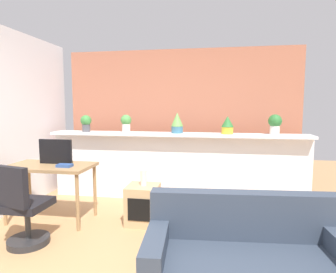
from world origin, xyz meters
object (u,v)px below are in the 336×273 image
at_px(office_chair, 23,212).
at_px(couch, 247,267).
at_px(potted_plant_1, 126,123).
at_px(potted_plant_2, 177,123).
at_px(vase_on_shelf, 143,178).
at_px(potted_plant_0, 86,123).
at_px(potted_plant_4, 275,123).
at_px(potted_plant_3, 227,125).
at_px(tv_monitor, 56,152).
at_px(side_cube_shelf, 143,204).
at_px(book_on_desk, 65,166).
at_px(desk, 50,171).

height_order(office_chair, couch, office_chair).
bearing_deg(potted_plant_1, potted_plant_2, 2.52).
bearing_deg(vase_on_shelf, potted_plant_0, 142.69).
height_order(potted_plant_1, potted_plant_4, potted_plant_4).
distance_m(potted_plant_0, potted_plant_4, 2.98).
relative_size(potted_plant_2, couch, 0.20).
bearing_deg(potted_plant_0, potted_plant_4, 1.04).
distance_m(potted_plant_0, potted_plant_1, 0.69).
distance_m(potted_plant_3, vase_on_shelf, 1.56).
bearing_deg(potted_plant_3, tv_monitor, -156.90).
bearing_deg(vase_on_shelf, side_cube_shelf, -121.35).
height_order(book_on_desk, couch, couch).
relative_size(office_chair, couch, 0.56).
distance_m(potted_plant_3, desk, 2.60).
xyz_separation_m(desk, couch, (2.40, -1.21, -0.38)).
height_order(office_chair, vase_on_shelf, office_chair).
xyz_separation_m(office_chair, couch, (2.29, -0.50, -0.11)).
xyz_separation_m(potted_plant_3, potted_plant_4, (0.70, 0.04, 0.03)).
relative_size(potted_plant_3, side_cube_shelf, 0.55).
bearing_deg(vase_on_shelf, potted_plant_2, 72.18).
bearing_deg(office_chair, book_on_desk, 76.71).
bearing_deg(tv_monitor, potted_plant_1, 54.45).
relative_size(vase_on_shelf, book_on_desk, 1.06).
xyz_separation_m(potted_plant_4, vase_on_shelf, (-1.77, -0.98, -0.66)).
bearing_deg(potted_plant_2, office_chair, -128.79).
bearing_deg(couch, tv_monitor, 151.32).
height_order(potted_plant_3, vase_on_shelf, potted_plant_3).
relative_size(potted_plant_0, potted_plant_1, 0.96).
height_order(potted_plant_2, desk, potted_plant_2).
xyz_separation_m(potted_plant_1, potted_plant_3, (1.60, 0.02, -0.02)).
relative_size(book_on_desk, couch, 0.11).
relative_size(tv_monitor, side_cube_shelf, 0.91).
relative_size(potted_plant_3, couch, 0.17).
relative_size(desk, side_cube_shelf, 2.20).
height_order(potted_plant_4, vase_on_shelf, potted_plant_4).
xyz_separation_m(potted_plant_0, potted_plant_1, (0.69, -0.01, 0.01)).
bearing_deg(potted_plant_3, vase_on_shelf, -139.10).
distance_m(tv_monitor, book_on_desk, 0.31).
bearing_deg(potted_plant_2, potted_plant_4, 1.22).
distance_m(potted_plant_3, couch, 2.45).
distance_m(potted_plant_0, tv_monitor, 1.01).
height_order(potted_plant_0, potted_plant_1, potted_plant_1).
xyz_separation_m(potted_plant_2, vase_on_shelf, (-0.30, -0.95, -0.66)).
bearing_deg(potted_plant_3, desk, -155.56).
relative_size(potted_plant_0, potted_plant_3, 1.01).
bearing_deg(desk, potted_plant_4, 19.99).
relative_size(office_chair, side_cube_shelf, 1.82).
bearing_deg(office_chair, couch, -12.27).
bearing_deg(potted_plant_4, desk, -160.01).
height_order(side_cube_shelf, vase_on_shelf, vase_on_shelf).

